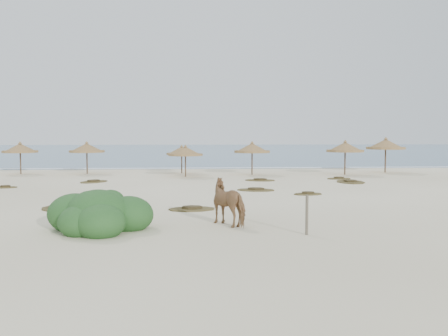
{
  "coord_description": "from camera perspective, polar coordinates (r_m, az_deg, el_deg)",
  "views": [
    {
      "loc": [
        -0.81,
        -22.43,
        3.4
      ],
      "look_at": [
        1.02,
        5.0,
        1.48
      ],
      "focal_mm": 40.0,
      "sensor_mm": 36.0,
      "label": 1
    }
  ],
  "objects": [
    {
      "name": "scrub_9",
      "position": [
        22.31,
        -3.69,
        -4.66
      ],
      "size": [
        2.26,
        1.61,
        0.16
      ],
      "rotation": [
        0.0,
        0.0,
        0.12
      ],
      "color": "brown",
      "rests_on": "ground"
    },
    {
      "name": "horse",
      "position": [
        18.56,
        0.77,
        -3.88
      ],
      "size": [
        1.94,
        2.2,
        1.72
      ],
      "primitive_type": "imported",
      "rotation": [
        0.0,
        0.0,
        3.76
      ],
      "color": "#996945",
      "rests_on": "ground"
    },
    {
      "name": "scrub_1",
      "position": [
        27.62,
        -13.89,
        -3.09
      ],
      "size": [
        2.67,
        3.35,
        0.16
      ],
      "rotation": [
        0.0,
        0.0,
        1.28
      ],
      "color": "brown",
      "rests_on": "ground"
    },
    {
      "name": "palapa_4",
      "position": [
        40.89,
        3.23,
        2.25
      ],
      "size": [
        3.29,
        3.29,
        2.78
      ],
      "rotation": [
        0.0,
        0.0,
        -0.12
      ],
      "color": "#4F3B29",
      "rests_on": "ground"
    },
    {
      "name": "fence_post_near",
      "position": [
        16.99,
        9.45,
        -5.31
      ],
      "size": [
        0.11,
        0.11,
        1.35
      ],
      "primitive_type": "cylinder",
      "rotation": [
        0.0,
        0.0,
        -0.06
      ],
      "color": "brown",
      "rests_on": "ground"
    },
    {
      "name": "scrub_7",
      "position": [
        35.89,
        4.14,
        -1.37
      ],
      "size": [
        2.46,
        1.93,
        0.16
      ],
      "rotation": [
        0.0,
        0.0,
        2.88
      ],
      "color": "brown",
      "rests_on": "ground"
    },
    {
      "name": "palapa_5",
      "position": [
        41.99,
        13.68,
        2.28
      ],
      "size": [
        3.41,
        3.41,
        2.87
      ],
      "rotation": [
        0.0,
        0.0,
        0.12
      ],
      "color": "#4F3B29",
      "rests_on": "ground"
    },
    {
      "name": "scrub_5",
      "position": [
        35.68,
        14.24,
        -1.52
      ],
      "size": [
        2.0,
        2.95,
        0.16
      ],
      "rotation": [
        0.0,
        0.0,
        1.53
      ],
      "color": "brown",
      "rests_on": "ground"
    },
    {
      "name": "palapa_2",
      "position": [
        42.34,
        -4.86,
        1.93
      ],
      "size": [
        3.45,
        3.45,
        2.43
      ],
      "rotation": [
        0.0,
        0.0,
        0.43
      ],
      "color": "#4F3B29",
      "rests_on": "ground"
    },
    {
      "name": "scrub_2",
      "position": [
        24.53,
        -10.3,
        -3.92
      ],
      "size": [
        1.76,
        2.06,
        0.16
      ],
      "rotation": [
        0.0,
        0.0,
        1.14
      ],
      "color": "brown",
      "rests_on": "ground"
    },
    {
      "name": "scrub_6",
      "position": [
        35.87,
        -14.66,
        -1.5
      ],
      "size": [
        2.46,
        2.71,
        0.16
      ],
      "rotation": [
        0.0,
        0.0,
        1.01
      ],
      "color": "brown",
      "rests_on": "ground"
    },
    {
      "name": "ground",
      "position": [
        22.7,
        -1.73,
        -4.63
      ],
      "size": [
        160.0,
        160.0,
        0.0
      ],
      "primitive_type": "plane",
      "color": "#F4E9C8",
      "rests_on": "ground"
    },
    {
      "name": "ocean",
      "position": [
        97.5,
        -3.35,
        1.99
      ],
      "size": [
        200.0,
        100.0,
        0.01
      ],
      "primitive_type": "cube",
      "color": "#294F7D",
      "rests_on": "ground"
    },
    {
      "name": "scrub_11",
      "position": [
        23.6,
        -18.77,
        -4.38
      ],
      "size": [
        1.83,
        2.09,
        0.16
      ],
      "rotation": [
        0.0,
        0.0,
        2.06
      ],
      "color": "brown",
      "rests_on": "ground"
    },
    {
      "name": "scrub_10",
      "position": [
        38.09,
        12.99,
        -1.15
      ],
      "size": [
        2.07,
        1.59,
        0.16
      ],
      "rotation": [
        0.0,
        0.0,
        0.23
      ],
      "color": "brown",
      "rests_on": "ground"
    },
    {
      "name": "foam_line",
      "position": [
        48.56,
        -2.85,
        -0.02
      ],
      "size": [
        70.0,
        0.6,
        0.01
      ],
      "primitive_type": "cube",
      "color": "white",
      "rests_on": "ground"
    },
    {
      "name": "palapa_1",
      "position": [
        43.39,
        -15.41,
        2.18
      ],
      "size": [
        3.35,
        3.35,
        2.75
      ],
      "rotation": [
        0.0,
        0.0,
        -0.15
      ],
      "color": "#4F3B29",
      "rests_on": "ground"
    },
    {
      "name": "scrub_4",
      "position": [
        28.12,
        9.56,
        -2.91
      ],
      "size": [
        1.84,
        1.41,
        0.16
      ],
      "rotation": [
        0.0,
        0.0,
        0.23
      ],
      "color": "brown",
      "rests_on": "ground"
    },
    {
      "name": "palapa_3",
      "position": [
        39.04,
        -4.43,
        1.87
      ],
      "size": [
        3.28,
        3.28,
        2.53
      ],
      "rotation": [
        0.0,
        0.0,
        -0.25
      ],
      "color": "#4F3B29",
      "rests_on": "ground"
    },
    {
      "name": "palapa_0",
      "position": [
        45.02,
        -22.27,
        2.07
      ],
      "size": [
        3.37,
        3.37,
        2.74
      ],
      "rotation": [
        0.0,
        0.0,
        -0.17
      ],
      "color": "#4F3B29",
      "rests_on": "ground"
    },
    {
      "name": "palapa_6",
      "position": [
        45.46,
        18.0,
        2.54
      ],
      "size": [
        4.16,
        4.16,
        3.1
      ],
      "rotation": [
        0.0,
        0.0,
        0.31
      ],
      "color": "#4F3B29",
      "rests_on": "ground"
    },
    {
      "name": "scrub_8",
      "position": [
        33.97,
        -23.7,
        -2.0
      ],
      "size": [
        1.52,
        1.12,
        0.16
      ],
      "rotation": [
        0.0,
        0.0,
        0.16
      ],
      "color": "brown",
      "rests_on": "ground"
    },
    {
      "name": "scrub_3",
      "position": [
        29.74,
        3.66,
        -2.48
      ],
      "size": [
        2.54,
        1.97,
        0.16
      ],
      "rotation": [
        0.0,
        0.0,
        2.89
      ],
      "color": "brown",
      "rests_on": "ground"
    },
    {
      "name": "bush",
      "position": [
        18.01,
        -14.11,
        -5.24
      ],
      "size": [
        3.74,
        3.3,
        1.68
      ],
      "rotation": [
        0.0,
        0.0,
        -0.2
      ],
      "color": "#2B5D27",
      "rests_on": "ground"
    }
  ]
}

